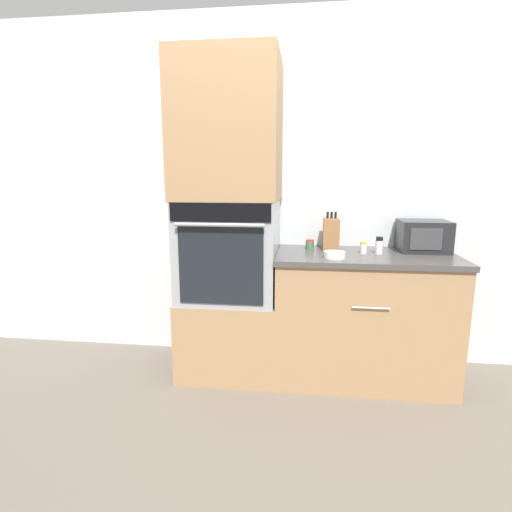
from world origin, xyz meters
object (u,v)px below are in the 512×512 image
Objects in this scene: condiment_jar_far at (310,244)px; bowl at (335,255)px; condiment_jar_mid at (363,248)px; microwave at (423,236)px; knife_block at (331,234)px; wall_oven at (230,249)px; condiment_jar_near at (379,246)px.

bowl is at bearing -61.98° from condiment_jar_far.
microwave is at bearing 18.35° from condiment_jar_mid.
knife_block reaches higher than condiment_jar_mid.
condiment_jar_far is (-0.14, -0.03, -0.08)m from knife_block.
condiment_jar_far is at bearing 118.02° from bowl.
condiment_jar_far is at bearing -169.91° from knife_block.
condiment_jar_near is at bearing 0.64° from wall_oven.
condiment_jar_far reaches higher than bowl.
wall_oven is 2.57× the size of knife_block.
condiment_jar_mid is at bearing -18.57° from condiment_jar_far.
wall_oven is 1.31m from microwave.
wall_oven reaches higher than condiment_jar_mid.
knife_block is at bearing 10.09° from condiment_jar_far.
knife_block is 1.94× the size of bowl.
wall_oven is 0.71m from bowl.
wall_oven is at bearing -173.47° from microwave.
condiment_jar_far is at bearing 165.07° from condiment_jar_near.
microwave is at bearing 24.02° from condiment_jar_near.
condiment_jar_near reaches higher than condiment_jar_far.
microwave is at bearing 26.62° from bowl.
microwave is at bearing 6.53° from wall_oven.
knife_block is at bearing 145.07° from condiment_jar_mid.
microwave is 4.57× the size of condiment_jar_far.
bowl is 1.71× the size of condiment_jar_mid.
knife_block is 0.34m from condiment_jar_near.
condiment_jar_far is (-0.15, 0.29, 0.01)m from bowl.
bowl is at bearing -153.38° from microwave.
condiment_jar_mid is 0.37m from condiment_jar_far.
knife_block is at bearing 179.29° from microwave.
microwave reaches higher than condiment_jar_far.
condiment_jar_mid is (-0.41, -0.14, -0.07)m from microwave.
condiment_jar_near is at bearing -1.33° from condiment_jar_mid.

